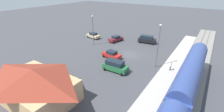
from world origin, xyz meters
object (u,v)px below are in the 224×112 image
station_building (35,84)px  sedan_maroon (116,39)px  sedan_tan (93,35)px  suv_green (115,66)px  light_pole_lot_center (93,27)px  sedan_red (112,54)px  pedestrian_on_platform (171,66)px  suv_black (147,39)px  light_pole_near_platform (159,42)px

station_building → sedan_maroon: 28.60m
sedan_tan → suv_green: size_ratio=0.96×
sedan_tan → suv_green: suv_green is taller
suv_green → station_building: bearing=68.8°
light_pole_lot_center → sedan_red: bearing=152.9°
pedestrian_on_platform → sedan_red: bearing=4.1°
sedan_tan → sedan_red: bearing=144.5°
pedestrian_on_platform → sedan_tan: size_ratio=0.36×
pedestrian_on_platform → suv_green: bearing=31.7°
sedan_red → suv_black: bearing=-101.5°
pedestrian_on_platform → sedan_red: 12.92m
station_building → light_pole_near_platform: (-11.20, -19.12, 2.90)m
sedan_red → light_pole_near_platform: size_ratio=0.53×
suv_green → light_pole_near_platform: size_ratio=0.56×
suv_black → sedan_maroon: 8.96m
sedan_tan → light_pole_lot_center: light_pole_lot_center is taller
sedan_red → pedestrian_on_platform: bearing=-175.9°
station_building → light_pole_lot_center: bearing=-70.9°
station_building → light_pole_lot_center: size_ratio=1.50×
sedan_maroon → light_pole_near_platform: 18.35m
suv_black → sedan_red: (2.86, 14.10, -0.27)m
pedestrian_on_platform → light_pole_lot_center: (21.94, -3.70, 3.80)m
pedestrian_on_platform → sedan_red: (12.88, 0.93, -0.40)m
light_pole_near_platform → sedan_maroon: bearing=-31.0°
pedestrian_on_platform → sedan_maroon: (18.17, -9.44, -0.40)m
station_building → pedestrian_on_platform: 23.58m
suv_green → light_pole_lot_center: bearing=-35.6°
station_building → sedan_red: size_ratio=2.61×
suv_green → light_pole_lot_center: 16.39m
station_building → light_pole_near_platform: size_ratio=1.37×
light_pole_lot_center → suv_black: bearing=-141.5°
sedan_red → sedan_maroon: same height
suv_black → suv_green: size_ratio=1.03×
station_building → sedan_tan: 29.62m
light_pole_lot_center → pedestrian_on_platform: bearing=170.4°
station_building → suv_black: size_ratio=2.40×
suv_black → light_pole_near_platform: light_pole_near_platform is taller
station_building → pedestrian_on_platform: size_ratio=7.14×
station_building → sedan_tan: size_ratio=2.57×
sedan_red → sedan_maroon: 11.64m
suv_black → sedan_maroon: (8.14, 3.72, -0.27)m
sedan_red → suv_green: bearing=129.9°
pedestrian_on_platform → light_pole_lot_center: light_pole_lot_center is taller
light_pole_near_platform → pedestrian_on_platform: bearing=174.4°
sedan_tan → pedestrian_on_platform: bearing=162.2°
station_building → sedan_red: (-1.26, -17.89, -1.71)m
sedan_red → light_pole_lot_center: size_ratio=0.58×
pedestrian_on_platform → light_pole_near_platform: (2.94, -0.29, 4.21)m
sedan_red → suv_green: 6.05m
light_pole_near_platform → suv_black: bearing=-61.2°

